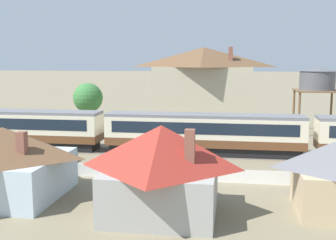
{
  "coord_description": "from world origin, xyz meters",
  "views": [
    {
      "loc": [
        -1.56,
        -41.13,
        9.37
      ],
      "look_at": [
        -7.86,
        -0.65,
        3.48
      ],
      "focal_mm": 45.0,
      "sensor_mm": 36.0,
      "label": 1
    }
  ],
  "objects_px": {
    "cottage_red_roof": "(162,169)",
    "parked_car_green": "(59,157)",
    "station_house_brown_roof": "(203,87)",
    "parked_car_blue": "(183,164)",
    "yard_tree_1": "(221,96)",
    "yard_tree_0": "(88,98)",
    "water_tower": "(317,80)",
    "cottage_brown_roof": "(4,161)",
    "passenger_train": "(206,132)"
  },
  "relations": [
    {
      "from": "yard_tree_1",
      "to": "parked_car_green",
      "type": "bearing_deg",
      "value": -115.45
    },
    {
      "from": "station_house_brown_roof",
      "to": "yard_tree_1",
      "type": "height_order",
      "value": "station_house_brown_roof"
    },
    {
      "from": "passenger_train",
      "to": "yard_tree_0",
      "type": "relative_size",
      "value": 9.97
    },
    {
      "from": "cottage_brown_roof",
      "to": "yard_tree_0",
      "type": "xyz_separation_m",
      "value": [
        -4.82,
        30.59,
        1.52
      ]
    },
    {
      "from": "parked_car_green",
      "to": "yard_tree_0",
      "type": "height_order",
      "value": "yard_tree_0"
    },
    {
      "from": "cottage_red_roof",
      "to": "yard_tree_1",
      "type": "xyz_separation_m",
      "value": [
        2.3,
        39.76,
        0.98
      ]
    },
    {
      "from": "cottage_brown_roof",
      "to": "yard_tree_0",
      "type": "distance_m",
      "value": 31.0
    },
    {
      "from": "cottage_brown_roof",
      "to": "station_house_brown_roof",
      "type": "bearing_deg",
      "value": 69.96
    },
    {
      "from": "parked_car_green",
      "to": "yard_tree_1",
      "type": "relative_size",
      "value": 0.71
    },
    {
      "from": "water_tower",
      "to": "yard_tree_1",
      "type": "relative_size",
      "value": 1.38
    },
    {
      "from": "station_house_brown_roof",
      "to": "yard_tree_0",
      "type": "relative_size",
      "value": 2.26
    },
    {
      "from": "passenger_train",
      "to": "yard_tree_0",
      "type": "xyz_separation_m",
      "value": [
        -17.66,
        15.29,
        1.79
      ]
    },
    {
      "from": "parked_car_blue",
      "to": "yard_tree_0",
      "type": "bearing_deg",
      "value": 122.76
    },
    {
      "from": "cottage_brown_roof",
      "to": "yard_tree_1",
      "type": "distance_m",
      "value": 40.38
    },
    {
      "from": "cottage_brown_roof",
      "to": "yard_tree_0",
      "type": "height_order",
      "value": "yard_tree_0"
    },
    {
      "from": "cottage_brown_roof",
      "to": "parked_car_green",
      "type": "relative_size",
      "value": 1.92
    },
    {
      "from": "passenger_train",
      "to": "water_tower",
      "type": "relative_size",
      "value": 7.23
    },
    {
      "from": "parked_car_blue",
      "to": "yard_tree_0",
      "type": "height_order",
      "value": "yard_tree_0"
    },
    {
      "from": "yard_tree_0",
      "to": "yard_tree_1",
      "type": "height_order",
      "value": "yard_tree_0"
    },
    {
      "from": "parked_car_green",
      "to": "yard_tree_0",
      "type": "xyz_separation_m",
      "value": [
        -4.7,
        21.25,
        3.4
      ]
    },
    {
      "from": "parked_car_green",
      "to": "passenger_train",
      "type": "bearing_deg",
      "value": -61.42
    },
    {
      "from": "yard_tree_0",
      "to": "parked_car_blue",
      "type": "bearing_deg",
      "value": -53.85
    },
    {
      "from": "water_tower",
      "to": "cottage_brown_roof",
      "type": "distance_m",
      "value": 38.69
    },
    {
      "from": "water_tower",
      "to": "cottage_brown_roof",
      "type": "xyz_separation_m",
      "value": [
        -25.69,
        -28.61,
        -4.3
      ]
    },
    {
      "from": "station_house_brown_roof",
      "to": "water_tower",
      "type": "xyz_separation_m",
      "value": [
        14.32,
        -2.55,
        1.14
      ]
    },
    {
      "from": "yard_tree_0",
      "to": "cottage_red_roof",
      "type": "bearing_deg",
      "value": -63.59
    },
    {
      "from": "parked_car_green",
      "to": "station_house_brown_roof",
      "type": "bearing_deg",
      "value": -23.9
    },
    {
      "from": "passenger_train",
      "to": "cottage_brown_roof",
      "type": "distance_m",
      "value": 19.97
    },
    {
      "from": "station_house_brown_roof",
      "to": "water_tower",
      "type": "distance_m",
      "value": 14.59
    },
    {
      "from": "station_house_brown_roof",
      "to": "cottage_red_roof",
      "type": "xyz_separation_m",
      "value": [
        -0.14,
        -32.91,
        -2.8
      ]
    },
    {
      "from": "passenger_train",
      "to": "parked_car_green",
      "type": "height_order",
      "value": "passenger_train"
    },
    {
      "from": "station_house_brown_roof",
      "to": "parked_car_green",
      "type": "distance_m",
      "value": 25.18
    },
    {
      "from": "parked_car_blue",
      "to": "yard_tree_1",
      "type": "xyz_separation_m",
      "value": [
        2.17,
        29.59,
        3.25
      ]
    },
    {
      "from": "cottage_brown_roof",
      "to": "cottage_red_roof",
      "type": "height_order",
      "value": "cottage_red_roof"
    },
    {
      "from": "yard_tree_0",
      "to": "yard_tree_1",
      "type": "distance_m",
      "value": 19.81
    },
    {
      "from": "passenger_train",
      "to": "station_house_brown_roof",
      "type": "distance_m",
      "value": 16.3
    },
    {
      "from": "cottage_red_roof",
      "to": "passenger_train",
      "type": "bearing_deg",
      "value": 84.61
    },
    {
      "from": "passenger_train",
      "to": "station_house_brown_roof",
      "type": "bearing_deg",
      "value": 95.29
    },
    {
      "from": "passenger_train",
      "to": "cottage_brown_roof",
      "type": "bearing_deg",
      "value": -130.01
    },
    {
      "from": "cottage_brown_roof",
      "to": "parked_car_blue",
      "type": "xyz_separation_m",
      "value": [
        11.36,
        8.43,
        -1.91
      ]
    },
    {
      "from": "yard_tree_1",
      "to": "cottage_red_roof",
      "type": "bearing_deg",
      "value": -93.31
    },
    {
      "from": "cottage_brown_roof",
      "to": "yard_tree_0",
      "type": "bearing_deg",
      "value": 98.96
    },
    {
      "from": "parked_car_blue",
      "to": "passenger_train",
      "type": "bearing_deg",
      "value": 74.46
    },
    {
      "from": "water_tower",
      "to": "yard_tree_0",
      "type": "height_order",
      "value": "water_tower"
    },
    {
      "from": "passenger_train",
      "to": "cottage_red_roof",
      "type": "relative_size",
      "value": 8.64
    },
    {
      "from": "yard_tree_0",
      "to": "passenger_train",
      "type": "bearing_deg",
      "value": -40.88
    },
    {
      "from": "cottage_red_roof",
      "to": "parked_car_green",
      "type": "bearing_deg",
      "value": 135.71
    },
    {
      "from": "water_tower",
      "to": "parked_car_green",
      "type": "distance_m",
      "value": 32.8
    },
    {
      "from": "cottage_brown_roof",
      "to": "yard_tree_0",
      "type": "relative_size",
      "value": 1.35
    },
    {
      "from": "water_tower",
      "to": "cottage_brown_roof",
      "type": "relative_size",
      "value": 1.02
    }
  ]
}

